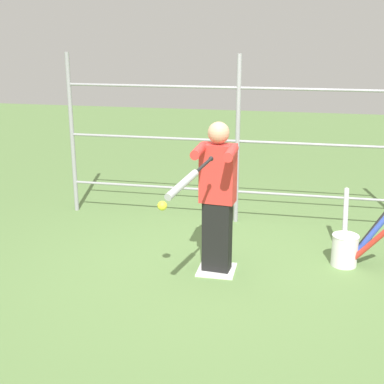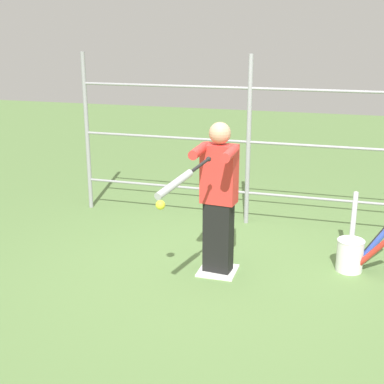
{
  "view_description": "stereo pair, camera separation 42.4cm",
  "coord_description": "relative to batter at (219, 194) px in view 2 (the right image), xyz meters",
  "views": [
    {
      "loc": [
        -0.83,
        5.27,
        2.52
      ],
      "look_at": [
        0.23,
        0.2,
        0.94
      ],
      "focal_mm": 50.0,
      "sensor_mm": 36.0,
      "label": 1
    },
    {
      "loc": [
        -1.24,
        5.16,
        2.52
      ],
      "look_at": [
        0.23,
        0.2,
        0.94
      ],
      "focal_mm": 50.0,
      "sensor_mm": 36.0,
      "label": 2
    }
  ],
  "objects": [
    {
      "name": "ground_plane",
      "position": [
        0.0,
        -0.02,
        -0.88
      ],
      "size": [
        24.0,
        24.0,
        0.0
      ],
      "primitive_type": "plane",
      "color": "#608447"
    },
    {
      "name": "home_plate",
      "position": [
        0.0,
        -0.02,
        -0.87
      ],
      "size": [
        0.4,
        0.4,
        0.02
      ],
      "color": "white",
      "rests_on": "ground"
    },
    {
      "name": "fence_backstop",
      "position": [
        0.0,
        -1.62,
        0.23
      ],
      "size": [
        4.71,
        0.06,
        2.23
      ],
      "color": "#939399",
      "rests_on": "ground"
    },
    {
      "name": "batter",
      "position": [
        0.0,
        0.0,
        0.0
      ],
      "size": [
        0.42,
        0.57,
        1.63
      ],
      "color": "black",
      "rests_on": "ground"
    },
    {
      "name": "baseball_bat_swinging",
      "position": [
        0.13,
        0.92,
        0.39
      ],
      "size": [
        0.27,
        0.86,
        0.2
      ],
      "color": "black"
    },
    {
      "name": "softball_in_flight",
      "position": [
        0.46,
        0.49,
        -0.0
      ],
      "size": [
        0.1,
        0.1,
        0.1
      ],
      "color": "yellow"
    },
    {
      "name": "bat_bucket",
      "position": [
        -1.42,
        -0.48,
        -0.65
      ],
      "size": [
        0.7,
        0.91,
        0.74
      ],
      "color": "white",
      "rests_on": "ground"
    }
  ]
}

